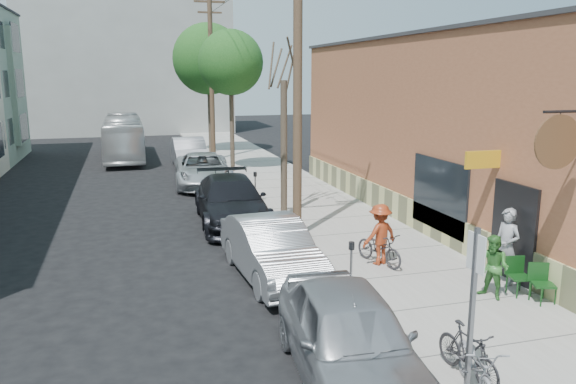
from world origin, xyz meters
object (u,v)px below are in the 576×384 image
object	(u,v)px
bus	(123,137)
car_1	(272,249)
parking_meter_near	(351,259)
patron_green	(494,267)
patio_chair_a	(543,284)
tree_bare	(284,149)
parked_bike_b	(476,367)
parking_meter_far	(255,182)
car_2	(231,201)
utility_pole_near	(296,68)
patio_chair_b	(520,277)
car_4	(189,153)
tree_leafy_mid	(231,63)
patron_grey	(507,246)
tree_leafy_far	(208,59)
car_3	(203,170)
parked_bike_a	(468,353)
sign_post	(473,297)
cyclist	(380,234)
car_0	(350,337)

from	to	relation	value
bus	car_1	bearing A→B (deg)	-81.12
parking_meter_near	patron_green	distance (m)	3.24
patio_chair_a	car_1	size ratio (longest dim) A/B	0.19
tree_bare	parked_bike_b	xyz separation A→B (m)	(-0.32, -12.33, -1.95)
parking_meter_far	tree_bare	distance (m)	2.85
car_2	utility_pole_near	bearing A→B (deg)	-55.70
patio_chair_b	car_4	bearing A→B (deg)	115.65
patio_chair_b	car_2	distance (m)	10.20
car_2	car_4	bearing A→B (deg)	92.92
tree_leafy_mid	patron_grey	size ratio (longest dim) A/B	3.88
patron_green	car_4	world-z (taller)	car_4
tree_leafy_far	car_1	distance (m)	24.54
tree_leafy_far	car_4	size ratio (longest dim) A/B	1.65
tree_leafy_far	bus	xyz separation A→B (m)	(-5.58, -0.68, -4.86)
tree_bare	car_3	size ratio (longest dim) A/B	0.87
parking_meter_far	patio_chair_b	distance (m)	11.86
parking_meter_near	parked_bike_a	world-z (taller)	parking_meter_near
parking_meter_far	tree_leafy_mid	world-z (taller)	tree_leafy_mid
parking_meter_near	tree_leafy_mid	xyz separation A→B (m)	(0.55, 17.83, 4.83)
patron_green	car_2	distance (m)	9.86
car_3	tree_leafy_far	bearing A→B (deg)	84.19
utility_pole_near	patron_green	distance (m)	8.17
parking_meter_far	patron_grey	distance (m)	11.23
tree_leafy_mid	bus	size ratio (longest dim) A/B	0.76
sign_post	patron_green	world-z (taller)	sign_post
parked_bike_a	car_4	distance (m)	24.80
cyclist	car_0	size ratio (longest dim) A/B	0.35
utility_pole_near	tree_bare	world-z (taller)	utility_pole_near
parking_meter_near	tree_leafy_mid	world-z (taller)	tree_leafy_mid
tree_leafy_far	car_4	xyz separation A→B (m)	(-2.00, -5.08, -5.38)
parking_meter_near	tree_leafy_mid	bearing A→B (deg)	88.23
cyclist	parked_bike_a	bearing A→B (deg)	62.97
tree_leafy_far	cyclist	world-z (taller)	tree_leafy_far
cyclist	car_3	distance (m)	13.44
parking_meter_far	car_0	distance (m)	13.52
patron_green	car_1	size ratio (longest dim) A/B	0.32
patio_chair_b	utility_pole_near	bearing A→B (deg)	132.41
parked_bike_b	parking_meter_far	bearing A→B (deg)	108.64
sign_post	parking_meter_far	bearing A→B (deg)	90.39
parking_meter_near	patron_grey	size ratio (longest dim) A/B	0.65
tree_leafy_mid	parked_bike_b	size ratio (longest dim) A/B	3.99
car_1	patio_chair_b	bearing A→B (deg)	-34.40
parked_bike_b	patron_green	bearing A→B (deg)	68.39
parked_bike_b	car_1	xyz separation A→B (m)	(-1.68, 6.46, 0.14)
parking_meter_far	patron_green	xyz separation A→B (m)	(2.99, -11.26, -0.09)
cyclist	parked_bike_a	world-z (taller)	cyclist
tree_bare	car_4	xyz separation A→B (m)	(-2.00, 12.89, -1.75)
patron_grey	car_0	size ratio (longest dim) A/B	0.39
tree_leafy_far	parking_meter_far	bearing A→B (deg)	-92.01
parking_meter_near	car_1	world-z (taller)	car_1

